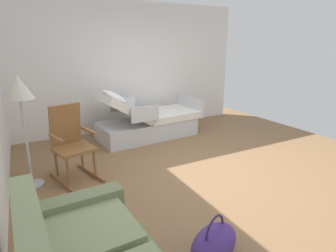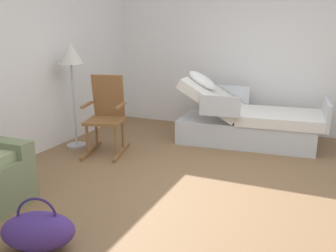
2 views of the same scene
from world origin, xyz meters
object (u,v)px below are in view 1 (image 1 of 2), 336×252
Objects in this scene: rocking_chair at (71,144)px; floor_lamp at (19,95)px; hospital_bed at (147,122)px; duffel_bag at (214,244)px.

rocking_chair is 0.71× the size of floor_lamp.
duffel_bag is (-3.36, 0.88, -0.15)m from hospital_bed.
floor_lamp is 2.79m from duffel_bag.
floor_lamp is 2.31× the size of duffel_bag.
floor_lamp is at bearing 89.34° from rocking_chair.
rocking_chair is 1.64× the size of duffel_bag.
rocking_chair is 2.37m from duffel_bag.
duffel_bag is at bearing -149.02° from floor_lamp.
hospital_bed is 3.32× the size of duffel_bag.
duffel_bag is (-2.20, -0.79, -0.35)m from rocking_chair.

